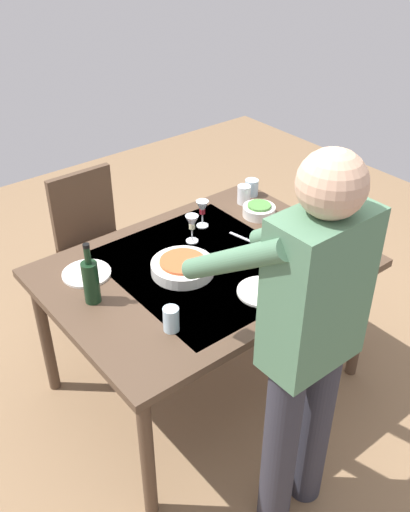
{
  "coord_description": "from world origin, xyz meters",
  "views": [
    {
      "loc": [
        1.42,
        1.77,
        2.33
      ],
      "look_at": [
        0.0,
        0.0,
        0.82
      ],
      "focal_mm": 39.99,
      "sensor_mm": 36.0,
      "label": 1
    }
  ],
  "objects_px": {
    "chair_near": "(94,237)",
    "dinner_plate_near": "(87,273)",
    "wine_bottle": "(91,280)",
    "wine_glass_right": "(192,224)",
    "wine_glass_left": "(202,209)",
    "dinner_plate_far": "(262,292)",
    "water_cup_far_left": "(171,319)",
    "water_cup_far_right": "(327,268)",
    "side_bowl_salad": "(259,210)",
    "water_cup_near_right": "(244,195)",
    "water_cup_near_left": "(252,188)",
    "serving_bowl_pasta": "(183,266)",
    "person_server": "(307,338)",
    "dining_table": "(205,277)"
  },
  "relations": [
    {
      "from": "wine_glass_right",
      "to": "water_cup_near_right",
      "type": "height_order",
      "value": "wine_glass_right"
    },
    {
      "from": "person_server",
      "to": "water_cup_near_left",
      "type": "height_order",
      "value": "person_server"
    },
    {
      "from": "wine_glass_right",
      "to": "dinner_plate_far",
      "type": "height_order",
      "value": "wine_glass_right"
    },
    {
      "from": "dinner_plate_near",
      "to": "serving_bowl_pasta",
      "type": "bearing_deg",
      "value": 143.76
    },
    {
      "from": "dining_table",
      "to": "dinner_plate_far",
      "type": "height_order",
      "value": "dinner_plate_far"
    },
    {
      "from": "wine_glass_right",
      "to": "water_cup_far_right",
      "type": "bearing_deg",
      "value": 116.01
    },
    {
      "from": "side_bowl_salad",
      "to": "dinner_plate_far",
      "type": "relative_size",
      "value": 0.78
    },
    {
      "from": "wine_bottle",
      "to": "serving_bowl_pasta",
      "type": "relative_size",
      "value": 0.99
    },
    {
      "from": "dinner_plate_far",
      "to": "dining_table",
      "type": "bearing_deg",
      "value": -79.51
    },
    {
      "from": "dining_table",
      "to": "dinner_plate_far",
      "type": "bearing_deg",
      "value": 100.49
    },
    {
      "from": "wine_glass_left",
      "to": "water_cup_near_right",
      "type": "relative_size",
      "value": 1.41
    },
    {
      "from": "wine_bottle",
      "to": "dinner_plate_near",
      "type": "distance_m",
      "value": 0.23
    },
    {
      "from": "wine_bottle",
      "to": "wine_glass_left",
      "type": "distance_m",
      "value": 0.81
    },
    {
      "from": "wine_bottle",
      "to": "water_cup_far_right",
      "type": "bearing_deg",
      "value": 151.64
    },
    {
      "from": "wine_bottle",
      "to": "wine_glass_left",
      "type": "relative_size",
      "value": 1.96
    },
    {
      "from": "wine_bottle",
      "to": "side_bowl_salad",
      "type": "relative_size",
      "value": 1.64
    },
    {
      "from": "dinner_plate_near",
      "to": "water_cup_far_left",
      "type": "bearing_deg",
      "value": 98.36
    },
    {
      "from": "water_cup_far_left",
      "to": "water_cup_far_right",
      "type": "relative_size",
      "value": 1.25
    },
    {
      "from": "chair_near",
      "to": "side_bowl_salad",
      "type": "distance_m",
      "value": 1.02
    },
    {
      "from": "person_server",
      "to": "serving_bowl_pasta",
      "type": "bearing_deg",
      "value": -93.78
    },
    {
      "from": "dining_table",
      "to": "dinner_plate_far",
      "type": "distance_m",
      "value": 0.35
    },
    {
      "from": "side_bowl_salad",
      "to": "dinner_plate_near",
      "type": "height_order",
      "value": "side_bowl_salad"
    },
    {
      "from": "person_server",
      "to": "water_cup_far_left",
      "type": "distance_m",
      "value": 0.58
    },
    {
      "from": "water_cup_far_right",
      "to": "serving_bowl_pasta",
      "type": "relative_size",
      "value": 0.29
    },
    {
      "from": "dining_table",
      "to": "chair_near",
      "type": "height_order",
      "value": "chair_near"
    },
    {
      "from": "water_cup_near_left",
      "to": "dinner_plate_far",
      "type": "distance_m",
      "value": 0.95
    },
    {
      "from": "dining_table",
      "to": "wine_glass_right",
      "type": "height_order",
      "value": "wine_glass_right"
    },
    {
      "from": "water_cup_near_left",
      "to": "dinner_plate_far",
      "type": "height_order",
      "value": "water_cup_near_left"
    },
    {
      "from": "wine_bottle",
      "to": "wine_glass_right",
      "type": "xyz_separation_m",
      "value": [
        -0.64,
        -0.12,
        -0.01
      ]
    },
    {
      "from": "wine_glass_left",
      "to": "dinner_plate_near",
      "type": "xyz_separation_m",
      "value": [
        0.7,
        0.01,
        -0.1
      ]
    },
    {
      "from": "side_bowl_salad",
      "to": "wine_glass_left",
      "type": "bearing_deg",
      "value": -18.13
    },
    {
      "from": "dining_table",
      "to": "water_cup_near_left",
      "type": "bearing_deg",
      "value": -149.21
    },
    {
      "from": "water_cup_near_left",
      "to": "side_bowl_salad",
      "type": "bearing_deg",
      "value": 57.29
    },
    {
      "from": "wine_glass_right",
      "to": "water_cup_near_left",
      "type": "height_order",
      "value": "wine_glass_right"
    },
    {
      "from": "wine_glass_left",
      "to": "wine_glass_right",
      "type": "distance_m",
      "value": 0.16
    },
    {
      "from": "side_bowl_salad",
      "to": "water_cup_far_right",
      "type": "bearing_deg",
      "value": 76.71
    },
    {
      "from": "chair_near",
      "to": "wine_bottle",
      "type": "distance_m",
      "value": 1.01
    },
    {
      "from": "water_cup_far_left",
      "to": "water_cup_far_right",
      "type": "bearing_deg",
      "value": 169.87
    },
    {
      "from": "wine_glass_left",
      "to": "wine_glass_right",
      "type": "height_order",
      "value": "same"
    },
    {
      "from": "dining_table",
      "to": "serving_bowl_pasta",
      "type": "bearing_deg",
      "value": -7.68
    },
    {
      "from": "chair_near",
      "to": "person_server",
      "type": "distance_m",
      "value": 1.78
    },
    {
      "from": "chair_near",
      "to": "dinner_plate_near",
      "type": "xyz_separation_m",
      "value": [
        0.37,
        0.64,
        0.25
      ]
    },
    {
      "from": "wine_glass_left",
      "to": "dinner_plate_far",
      "type": "distance_m",
      "value": 0.66
    },
    {
      "from": "water_cup_far_left",
      "to": "water_cup_far_right",
      "type": "distance_m",
      "value": 0.8
    },
    {
      "from": "dining_table",
      "to": "wine_glass_right",
      "type": "xyz_separation_m",
      "value": [
        -0.08,
        -0.21,
        0.18
      ]
    },
    {
      "from": "wine_glass_right",
      "to": "dining_table",
      "type": "bearing_deg",
      "value": 68.72
    },
    {
      "from": "wine_bottle",
      "to": "water_cup_near_right",
      "type": "bearing_deg",
      "value": -166.8
    },
    {
      "from": "water_cup_far_left",
      "to": "dinner_plate_near",
      "type": "relative_size",
      "value": 0.48
    },
    {
      "from": "chair_near",
      "to": "wine_glass_left",
      "type": "bearing_deg",
      "value": 118.33
    },
    {
      "from": "chair_near",
      "to": "dinner_plate_near",
      "type": "bearing_deg",
      "value": 60.23
    }
  ]
}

